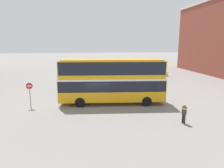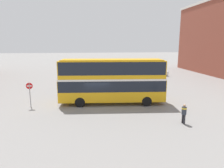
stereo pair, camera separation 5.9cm
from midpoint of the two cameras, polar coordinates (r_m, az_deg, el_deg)
The scene contains 6 objects.
ground_plane at distance 21.09m, azimuth -4.23°, elevation -6.00°, with size 240.00×240.00×0.00m, color gray.
double_decker_bus at distance 20.97m, azimuth 0.08°, elevation 1.56°, with size 11.14×3.49×4.73m.
pedestrian_foreground at distance 17.04m, azimuth 19.98°, elevation -7.49°, with size 0.42×0.42×1.63m.
parked_car_kerb_near at distance 40.93m, azimuth 12.48°, elevation 3.41°, with size 4.83×2.41×1.47m.
parked_car_kerb_far at distance 30.30m, azimuth -1.13°, elevation 0.92°, with size 4.10×1.90×1.50m.
no_entry_sign at distance 21.52m, azimuth -22.39°, elevation -1.79°, with size 0.65×0.08×2.53m.
Camera 2 is at (-1.15, -20.09, 6.35)m, focal length 32.00 mm.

